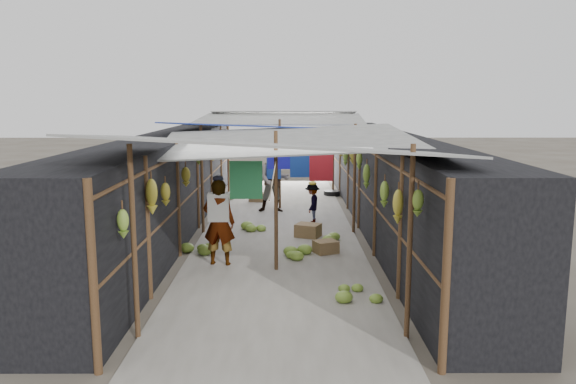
{
  "coord_description": "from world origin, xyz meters",
  "views": [
    {
      "loc": [
        0.19,
        -7.1,
        3.15
      ],
      "look_at": [
        0.22,
        4.42,
        1.25
      ],
      "focal_mm": 35.0,
      "sensor_mm": 36.0,
      "label": 1
    }
  ],
  "objects_px": {
    "crate_near": "(326,247)",
    "black_basin": "(332,193)",
    "vendor_seated": "(312,203)",
    "shopper_blue": "(274,180)",
    "vendor_elderly": "(219,223)"
  },
  "relations": [
    {
      "from": "vendor_elderly",
      "to": "vendor_seated",
      "type": "relative_size",
      "value": 1.63
    },
    {
      "from": "crate_near",
      "to": "black_basin",
      "type": "xyz_separation_m",
      "value": [
        0.7,
        7.11,
        -0.06
      ]
    },
    {
      "from": "black_basin",
      "to": "vendor_seated",
      "type": "height_order",
      "value": "vendor_seated"
    },
    {
      "from": "crate_near",
      "to": "vendor_elderly",
      "type": "distance_m",
      "value": 2.35
    },
    {
      "from": "vendor_elderly",
      "to": "vendor_seated",
      "type": "xyz_separation_m",
      "value": [
        1.95,
        3.73,
        -0.32
      ]
    },
    {
      "from": "crate_near",
      "to": "shopper_blue",
      "type": "distance_m",
      "value": 4.58
    },
    {
      "from": "crate_near",
      "to": "vendor_seated",
      "type": "relative_size",
      "value": 0.44
    },
    {
      "from": "black_basin",
      "to": "shopper_blue",
      "type": "bearing_deg",
      "value": -124.03
    },
    {
      "from": "shopper_blue",
      "to": "vendor_seated",
      "type": "relative_size",
      "value": 1.79
    },
    {
      "from": "black_basin",
      "to": "vendor_seated",
      "type": "relative_size",
      "value": 0.52
    },
    {
      "from": "black_basin",
      "to": "shopper_blue",
      "type": "height_order",
      "value": "shopper_blue"
    },
    {
      "from": "shopper_blue",
      "to": "vendor_elderly",
      "type": "bearing_deg",
      "value": -102.28
    },
    {
      "from": "vendor_elderly",
      "to": "vendor_seated",
      "type": "distance_m",
      "value": 4.22
    },
    {
      "from": "black_basin",
      "to": "vendor_elderly",
      "type": "bearing_deg",
      "value": -109.44
    },
    {
      "from": "black_basin",
      "to": "crate_near",
      "type": "bearing_deg",
      "value": -95.58
    }
  ]
}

